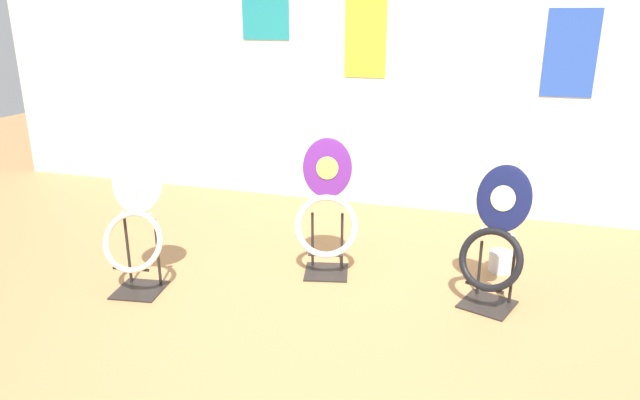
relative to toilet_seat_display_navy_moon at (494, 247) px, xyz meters
The scene contains 6 objects.
ground_plane 1.21m from the toilet_seat_display_navy_moon, 132.46° to the right, with size 14.00×14.00×0.00m, color #A37547.
wall_back 2.03m from the toilet_seat_display_navy_moon, 115.57° to the left, with size 8.00×0.07×2.60m.
toilet_seat_display_navy_moon is the anchor object (origin of this frame).
toilet_seat_display_purple_note 1.04m from the toilet_seat_display_navy_moon, behind, with size 0.43×0.34×0.89m.
toilet_seat_display_white_plain 2.11m from the toilet_seat_display_navy_moon, 167.83° to the right, with size 0.40×0.36×0.86m.
paint_can 0.58m from the toilet_seat_display_navy_moon, 83.02° to the left, with size 0.16×0.16×0.14m.
Camera 1 is at (0.73, -2.30, 1.63)m, focal length 32.00 mm.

